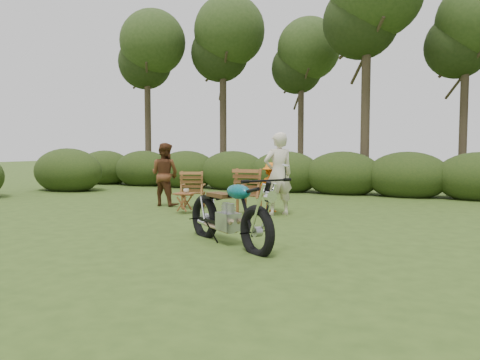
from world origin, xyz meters
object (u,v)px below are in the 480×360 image
at_px(adult_b, 165,206).
at_px(lawn_chair_left, 193,208).
at_px(motorcycle, 228,244).
at_px(cup, 186,191).
at_px(adult_a, 278,215).
at_px(child, 271,212).
at_px(lawn_chair_right, 253,214).
at_px(side_table, 184,203).

bearing_deg(adult_b, lawn_chair_left, 178.49).
relative_size(motorcycle, cup, 17.50).
relative_size(adult_a, child, 1.59).
xyz_separation_m(cup, adult_b, (-1.25, 0.95, -0.52)).
xyz_separation_m(motorcycle, adult_b, (-3.68, 3.60, 0.00)).
distance_m(motorcycle, lawn_chair_right, 3.40).
bearing_deg(adult_b, child, -175.73).
height_order(lawn_chair_right, side_table, lawn_chair_right).
bearing_deg(cup, adult_a, 17.51).
bearing_deg(side_table, lawn_chair_right, 23.58).
bearing_deg(cup, side_table, -126.12).
height_order(motorcycle, adult_b, adult_b).
bearing_deg(cup, motorcycle, -47.36).
distance_m(lawn_chair_left, cup, 1.10).
height_order(lawn_chair_right, cup, cup).
bearing_deg(adult_a, cup, -27.18).
relative_size(lawn_chair_right, lawn_chair_left, 1.12).
distance_m(lawn_chair_left, side_table, 1.02).
bearing_deg(motorcycle, cup, 164.86).
height_order(adult_b, child, adult_b).
distance_m(lawn_chair_right, adult_a, 0.60).
distance_m(lawn_chair_left, child, 2.03).
height_order(adult_a, adult_b, adult_a).
xyz_separation_m(side_table, child, (1.69, 1.13, -0.23)).
relative_size(side_table, adult_a, 0.25).
distance_m(adult_a, child, 0.57).
xyz_separation_m(lawn_chair_right, adult_a, (0.60, 0.04, 0.00)).
relative_size(cup, adult_b, 0.08).
bearing_deg(lawn_chair_right, adult_a, -178.81).
relative_size(lawn_chair_left, adult_b, 0.57).
xyz_separation_m(motorcycle, cup, (-2.44, 2.65, 0.52)).
bearing_deg(adult_b, cup, 144.21).
distance_m(lawn_chair_left, adult_a, 2.38).
distance_m(motorcycle, child, 3.82).
bearing_deg(child, motorcycle, 109.27).
distance_m(side_table, adult_b, 1.58).
height_order(lawn_chair_right, lawn_chair_left, lawn_chair_right).
height_order(side_table, child, child).
bearing_deg(motorcycle, lawn_chair_right, 139.84).
xyz_separation_m(motorcycle, lawn_chair_left, (-2.80, 3.55, 0.00)).
height_order(cup, child, child).
relative_size(lawn_chair_left, child, 0.79).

